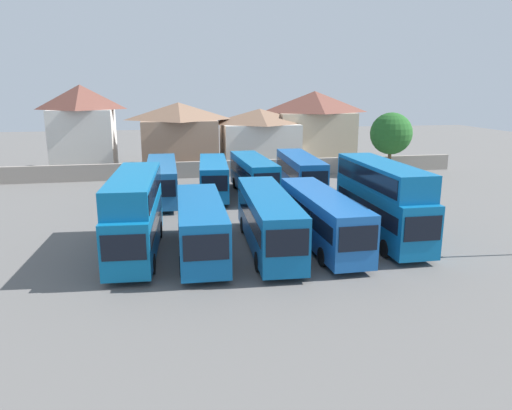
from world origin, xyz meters
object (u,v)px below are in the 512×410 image
at_px(bus_1, 135,210).
at_px(bus_5, 382,197).
at_px(bus_3, 268,218).
at_px(bus_7, 213,176).
at_px(bus_6, 162,178).
at_px(house_terrace_right, 260,137).
at_px(house_terrace_left, 83,127).
at_px(bus_8, 253,174).
at_px(house_terrace_centre, 179,135).
at_px(house_terrace_far_right, 314,126).
at_px(bus_2, 201,224).
at_px(bus_4, 322,216).
at_px(tree_left_of_lot, 391,134).
at_px(bus_9, 300,172).

height_order(bus_1, bus_5, bus_5).
bearing_deg(bus_3, bus_7, -170.76).
xyz_separation_m(bus_6, bus_7, (4.68, 0.51, -0.03)).
bearing_deg(house_terrace_right, house_terrace_left, 178.48).
bearing_deg(bus_3, bus_6, -154.22).
distance_m(bus_8, house_terrace_centre, 18.10).
height_order(house_terrace_left, house_terrace_far_right, house_terrace_left).
xyz_separation_m(bus_3, house_terrace_right, (5.82, 32.50, 1.64)).
bearing_deg(bus_5, bus_6, -135.97).
relative_size(bus_3, house_terrace_centre, 1.29).
distance_m(bus_5, house_terrace_left, 40.15).
distance_m(bus_2, house_terrace_left, 35.45).
distance_m(bus_3, bus_4, 3.49).
height_order(bus_3, tree_left_of_lot, tree_left_of_lot).
distance_m(bus_2, bus_5, 11.97).
relative_size(bus_9, house_terrace_left, 1.12).
relative_size(bus_6, house_terrace_left, 1.19).
xyz_separation_m(bus_1, bus_7, (6.23, 15.21, -0.86)).
xyz_separation_m(bus_4, house_terrace_right, (2.33, 32.49, 1.71)).
relative_size(bus_3, bus_9, 1.06).
height_order(bus_6, house_terrace_centre, house_terrace_centre).
bearing_deg(house_terrace_centre, tree_left_of_lot, -20.80).
bearing_deg(bus_7, bus_9, 94.00).
height_order(bus_4, house_terrace_right, house_terrace_right).
height_order(bus_7, tree_left_of_lot, tree_left_of_lot).
bearing_deg(bus_6, tree_left_of_lot, 108.00).
xyz_separation_m(bus_8, house_terrace_right, (3.94, 17.08, 1.66)).
distance_m(bus_1, bus_7, 16.46).
bearing_deg(house_terrace_left, house_terrace_far_right, 1.95).
xyz_separation_m(bus_1, bus_5, (15.73, -0.05, 0.14)).
bearing_deg(bus_2, bus_3, 96.08).
bearing_deg(bus_6, bus_4, 33.62).
bearing_deg(house_terrace_far_right, house_terrace_centre, -174.38).
bearing_deg(bus_1, bus_4, 90.84).
xyz_separation_m(bus_1, bus_6, (1.56, 14.70, -0.83)).
xyz_separation_m(bus_1, bus_2, (3.83, -0.84, -0.83)).
bearing_deg(bus_6, house_terrace_left, -152.58).
distance_m(bus_8, bus_9, 4.56).
relative_size(bus_8, house_terrace_far_right, 1.02).
xyz_separation_m(bus_1, house_terrace_right, (13.85, 32.00, 0.90)).
bearing_deg(bus_7, house_terrace_left, -136.81).
distance_m(house_terrace_centre, house_terrace_far_right, 17.82).
bearing_deg(bus_1, bus_6, 177.24).
height_order(house_terrace_right, house_terrace_far_right, house_terrace_far_right).
relative_size(bus_6, tree_left_of_lot, 1.70).
relative_size(house_terrace_right, house_terrace_far_right, 0.95).
relative_size(house_terrace_centre, tree_left_of_lot, 1.32).
distance_m(bus_1, bus_6, 14.80).
bearing_deg(house_terrace_right, bus_6, -125.40).
height_order(house_terrace_right, tree_left_of_lot, house_terrace_right).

